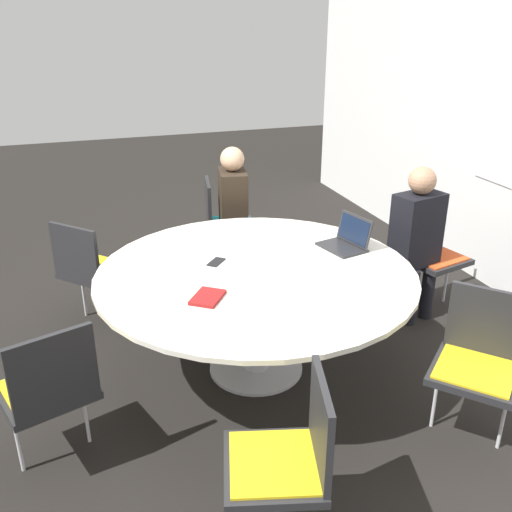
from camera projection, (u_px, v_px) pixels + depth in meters
name	position (u px, v px, depth m)	size (l,w,h in m)	color
ground_plane	(256.00, 368.00, 3.83)	(16.00, 16.00, 0.00)	black
conference_table	(256.00, 285.00, 3.58)	(1.99, 1.99, 0.72)	#B7B7BC
chair_0	(429.00, 248.00, 4.48)	(0.51, 0.52, 0.84)	#262628
chair_1	(223.00, 218.00, 5.12)	(0.51, 0.50, 0.84)	#262628
chair_2	(90.00, 265.00, 4.17)	(0.61, 0.61, 0.84)	#262628
chair_3	(49.00, 385.00, 2.83)	(0.54, 0.55, 0.84)	#262628
chair_4	(289.00, 453.00, 2.40)	(0.54, 0.52, 0.84)	#262628
chair_5	(479.00, 356.00, 3.07)	(0.61, 0.61, 0.84)	#262628
person_0	(418.00, 233.00, 4.22)	(0.32, 0.40, 1.19)	black
person_1	(235.00, 205.00, 4.83)	(0.40, 0.31, 1.19)	#2D2319
laptop	(347.00, 240.00, 3.87)	(0.35, 0.31, 0.21)	#232326
spiral_notebook	(208.00, 297.00, 3.19)	(0.26, 0.25, 0.02)	maroon
cell_phone	(216.00, 262.00, 3.65)	(0.15, 0.15, 0.01)	black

